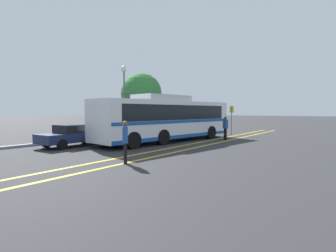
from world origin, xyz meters
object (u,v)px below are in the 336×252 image
(transit_bus, at_px, (168,118))
(pedestrian_1, at_px, (125,139))
(bus_stop_sign, at_px, (231,117))
(street_lamp, at_px, (124,82))
(pedestrian_0, at_px, (225,126))
(parked_car_1, at_px, (74,135))
(tree_0, at_px, (141,94))

(transit_bus, height_order, pedestrian_1, transit_bus)
(bus_stop_sign, xyz_separation_m, street_lamp, (-5.42, 8.29, 3.22))
(bus_stop_sign, relative_size, street_lamp, 0.42)
(pedestrian_0, distance_m, pedestrian_1, 10.84)
(pedestrian_1, xyz_separation_m, bus_stop_sign, (15.05, 1.74, 0.65))
(bus_stop_sign, bearing_deg, parked_car_1, -102.56)
(bus_stop_sign, relative_size, tree_0, 0.41)
(pedestrian_0, bearing_deg, pedestrian_1, 127.12)
(parked_car_1, relative_size, bus_stop_sign, 1.64)
(street_lamp, xyz_separation_m, tree_0, (5.33, 2.71, -0.68))
(pedestrian_1, height_order, bus_stop_sign, bus_stop_sign)
(pedestrian_0, bearing_deg, parked_car_1, 90.68)
(parked_car_1, distance_m, street_lamp, 9.50)
(street_lamp, bearing_deg, pedestrian_0, -82.92)
(pedestrian_0, bearing_deg, bus_stop_sign, -37.84)
(parked_car_1, distance_m, tree_0, 14.91)
(tree_0, bearing_deg, bus_stop_sign, -89.55)
(pedestrian_1, relative_size, bus_stop_sign, 0.67)
(transit_bus, xyz_separation_m, tree_0, (7.45, 9.35, 2.55))
(tree_0, bearing_deg, pedestrian_0, -108.57)
(pedestrian_1, bearing_deg, tree_0, -5.83)
(bus_stop_sign, height_order, tree_0, tree_0)
(transit_bus, xyz_separation_m, parked_car_1, (-5.63, 3.11, -0.98))
(transit_bus, xyz_separation_m, bus_stop_sign, (7.53, -1.65, 0.01))
(pedestrian_0, height_order, pedestrian_1, pedestrian_1)
(parked_car_1, relative_size, tree_0, 0.66)
(pedestrian_1, relative_size, tree_0, 0.27)
(pedestrian_0, distance_m, tree_0, 13.38)
(street_lamp, bearing_deg, transit_bus, -107.68)
(transit_bus, height_order, street_lamp, street_lamp)
(pedestrian_1, bearing_deg, parked_car_1, 27.53)
(parked_car_1, bearing_deg, pedestrian_0, 54.21)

